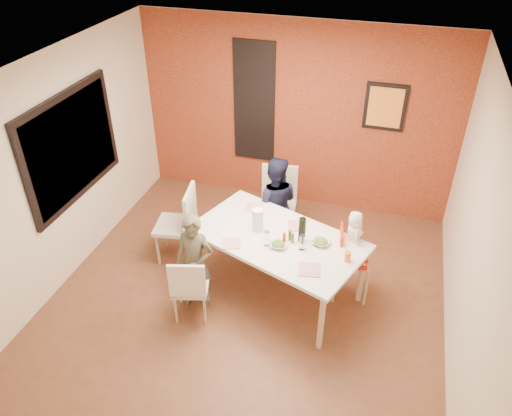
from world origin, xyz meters
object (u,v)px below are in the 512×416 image
(chair_near, at_px, (189,286))
(chair_far, at_px, (278,199))
(child_near, at_px, (195,263))
(paper_towel_roll, at_px, (258,220))
(child_far, at_px, (274,204))
(dining_table, at_px, (277,242))
(wine_bottle, at_px, (302,230))
(high_chair, at_px, (349,256))
(toddler, at_px, (353,235))
(chair_left, at_px, (182,221))

(chair_near, distance_m, chair_far, 1.89)
(child_near, distance_m, paper_towel_roll, 0.85)
(child_near, bearing_deg, child_far, 64.71)
(dining_table, distance_m, wine_bottle, 0.35)
(high_chair, xyz_separation_m, child_near, (-1.62, -0.67, 0.05))
(high_chair, relative_size, toddler, 1.51)
(child_far, height_order, toddler, child_far)
(toddler, xyz_separation_m, paper_towel_roll, (-1.07, -0.14, 0.09))
(child_near, xyz_separation_m, child_far, (0.56, 1.32, 0.05))
(dining_table, relative_size, child_near, 1.79)
(dining_table, height_order, toddler, toddler)
(chair_far, relative_size, high_chair, 1.11)
(dining_table, height_order, paper_towel_roll, paper_towel_roll)
(dining_table, bearing_deg, chair_near, -138.36)
(child_near, distance_m, child_far, 1.44)
(chair_near, bearing_deg, high_chair, -165.74)
(child_near, distance_m, wine_bottle, 1.24)
(chair_far, relative_size, paper_towel_roll, 3.65)
(child_near, bearing_deg, wine_bottle, 21.63)
(high_chair, distance_m, paper_towel_roll, 1.12)
(dining_table, bearing_deg, paper_towel_roll, 165.48)
(child_near, height_order, paper_towel_roll, child_near)
(wine_bottle, bearing_deg, chair_near, -146.01)
(chair_left, bearing_deg, child_far, 109.49)
(chair_left, xyz_separation_m, paper_towel_roll, (1.06, -0.21, 0.36))
(child_far, bearing_deg, paper_towel_roll, 79.21)
(dining_table, bearing_deg, child_near, -149.80)
(high_chair, distance_m, child_near, 1.75)
(child_far, height_order, wine_bottle, child_far)
(child_far, bearing_deg, child_near, 55.70)
(high_chair, distance_m, child_far, 1.25)
(child_far, xyz_separation_m, toddler, (1.08, -0.64, 0.19))
(high_chair, xyz_separation_m, child_far, (-1.06, 0.65, 0.10))
(dining_table, height_order, chair_left, chair_left)
(chair_far, distance_m, paper_towel_roll, 1.10)
(chair_near, relative_size, child_far, 0.64)
(chair_left, distance_m, wine_bottle, 1.65)
(chair_left, bearing_deg, dining_table, 69.06)
(chair_far, bearing_deg, child_far, -94.55)
(chair_near, height_order, chair_left, chair_left)
(high_chair, relative_size, child_far, 0.70)
(high_chair, bearing_deg, chair_near, 109.99)
(chair_left, distance_m, child_far, 1.20)
(dining_table, height_order, chair_near, chair_near)
(chair_far, height_order, paper_towel_roll, paper_towel_roll)
(child_near, height_order, child_far, child_far)
(chair_near, distance_m, paper_towel_roll, 1.06)
(dining_table, bearing_deg, toddler, 13.96)
(toddler, bearing_deg, paper_towel_roll, 76.89)
(chair_near, height_order, high_chair, high_chair)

